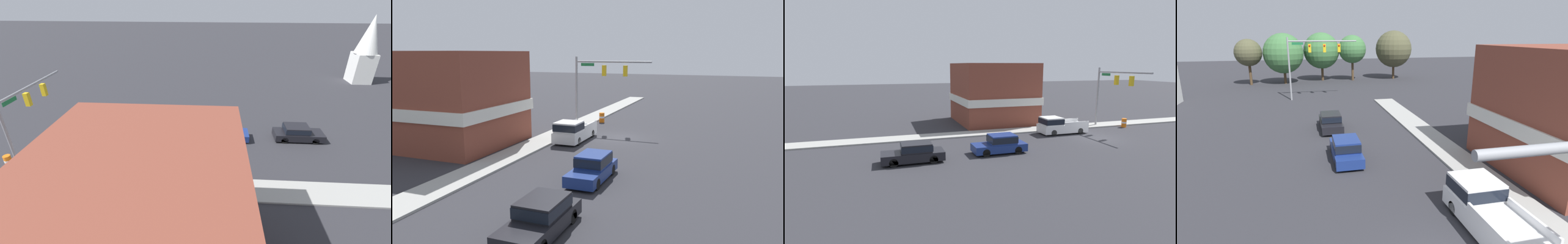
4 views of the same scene
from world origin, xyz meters
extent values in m
plane|color=#2D2D33|center=(0.00, 0.00, 0.00)|extent=(200.00, 200.00, 0.00)
cube|color=#9E9E99|center=(5.70, 0.00, 0.07)|extent=(2.40, 60.00, 0.14)
cylinder|color=gray|center=(5.77, -4.06, 3.54)|extent=(0.22, 0.22, 7.08)
cylinder|color=gray|center=(1.93, -4.06, 6.58)|extent=(7.68, 0.18, 0.18)
cube|color=gold|center=(2.81, -4.06, 5.71)|extent=(0.36, 0.36, 1.05)
sphere|color=green|center=(2.81, -4.26, 6.03)|extent=(0.22, 0.22, 0.22)
cube|color=gold|center=(0.65, -4.06, 5.71)|extent=(0.36, 0.36, 1.05)
sphere|color=green|center=(0.65, -4.26, 6.03)|extent=(0.22, 0.22, 0.22)
cube|color=#196B38|center=(4.57, -4.06, 6.29)|extent=(1.40, 0.04, 0.30)
cylinder|color=black|center=(-2.51, 13.05, 0.33)|extent=(0.22, 0.66, 0.66)
cylinder|color=black|center=(-0.93, 13.05, 0.33)|extent=(0.22, 0.66, 0.66)
cylinder|color=black|center=(-2.51, 10.22, 0.33)|extent=(0.22, 0.66, 0.66)
cylinder|color=black|center=(-0.93, 10.22, 0.33)|extent=(0.22, 0.66, 0.66)
cube|color=navy|center=(-1.72, 11.63, 0.51)|extent=(1.80, 4.55, 0.65)
cube|color=navy|center=(-1.72, 11.36, 1.20)|extent=(1.66, 2.19, 0.75)
cube|color=black|center=(-1.72, 11.36, 1.20)|extent=(1.68, 2.27, 0.52)
cylinder|color=black|center=(-2.90, 20.31, 0.33)|extent=(0.22, 0.66, 0.66)
cylinder|color=black|center=(-1.30, 20.31, 0.33)|extent=(0.22, 0.66, 0.66)
cylinder|color=black|center=(-2.90, 17.38, 0.33)|extent=(0.22, 0.66, 0.66)
cylinder|color=black|center=(-1.30, 17.38, 0.33)|extent=(0.22, 0.66, 0.66)
cube|color=black|center=(-2.10, 18.84, 0.52)|extent=(1.83, 4.72, 0.67)
cube|color=black|center=(-2.10, 18.56, 1.18)|extent=(1.68, 2.26, 0.66)
cube|color=black|center=(-2.10, 18.56, 1.18)|extent=(1.70, 2.35, 0.46)
cylinder|color=black|center=(2.34, 3.89, 0.33)|extent=(0.22, 0.66, 0.66)
cylinder|color=black|center=(4.19, 3.89, 0.33)|extent=(0.22, 0.66, 0.66)
cylinder|color=black|center=(2.34, 0.66, 0.33)|extent=(0.22, 0.66, 0.66)
cylinder|color=black|center=(4.19, 0.66, 0.33)|extent=(0.22, 0.66, 0.66)
cube|color=white|center=(3.27, 2.28, 0.61)|extent=(2.07, 5.22, 0.85)
cube|color=white|center=(3.27, 3.69, 1.44)|extent=(1.97, 1.98, 0.82)
cube|color=black|center=(3.27, 3.69, 1.44)|extent=(1.99, 2.06, 0.57)
cube|color=white|center=(2.29, 1.13, 1.21)|extent=(0.12, 2.94, 0.35)
cube|color=white|center=(4.24, 1.13, 1.21)|extent=(0.12, 2.94, 0.35)
cylinder|color=orange|center=(3.90, -6.62, 0.53)|extent=(0.56, 0.56, 1.05)
cylinder|color=white|center=(3.90, -6.62, 0.58)|extent=(0.58, 0.58, 0.19)
cube|color=brown|center=(12.27, 7.13, 3.80)|extent=(9.74, 9.12, 7.59)
cube|color=silver|center=(12.27, 7.13, 3.05)|extent=(10.04, 9.42, 0.90)
camera|label=1|loc=(20.76, 10.17, 13.46)|focal=24.00mm
camera|label=2|loc=(-9.21, 31.90, 7.48)|focal=35.00mm
camera|label=3|loc=(-25.05, 20.77, 7.36)|focal=28.00mm
camera|label=4|loc=(-4.22, -7.69, 8.25)|focal=28.00mm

